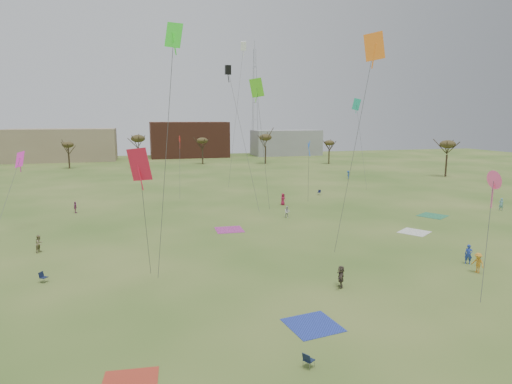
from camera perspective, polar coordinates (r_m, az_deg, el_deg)
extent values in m
plane|color=#335A1C|center=(35.89, 5.12, -11.86)|extent=(260.00, 260.00, 0.00)
imported|color=#223A9D|center=(44.27, 26.35, -7.41)|extent=(0.79, 0.75, 1.82)
imported|color=#8F845B|center=(48.21, -26.79, -6.13)|extent=(0.96, 1.05, 1.76)
imported|color=brown|center=(35.15, 11.19, -10.94)|extent=(1.15, 1.71, 1.77)
imported|color=orange|center=(42.20, 27.34, -8.33)|extent=(0.88, 1.26, 1.77)
imported|color=#68A1AD|center=(71.77, 29.74, -1.41)|extent=(0.77, 0.62, 1.83)
imported|color=#9B407D|center=(65.73, -22.84, -1.89)|extent=(0.41, 0.97, 1.64)
imported|color=silver|center=(58.00, 4.16, -2.64)|extent=(0.84, 0.69, 1.57)
imported|color=#A01B3E|center=(66.37, 3.59, -0.95)|extent=(1.05, 0.91, 1.81)
imported|color=#214B9A|center=(97.66, 12.12, 2.27)|extent=(0.92, 1.26, 1.74)
cube|color=#263BA6|center=(29.28, 7.52, -17.11)|extent=(3.59, 3.59, 0.03)
cube|color=silver|center=(53.98, 20.25, -5.02)|extent=(4.25, 4.25, 0.03)
cube|color=#B0368F|center=(51.85, -3.57, -5.02)|extent=(3.31, 3.31, 0.03)
cube|color=#2E7F53|center=(63.80, 22.36, -2.94)|extent=(4.56, 4.56, 0.03)
cube|color=#141C38|center=(39.60, -26.32, -10.12)|extent=(0.68, 0.68, 0.04)
cube|color=#141C38|center=(39.67, -26.60, -9.75)|extent=(0.37, 0.50, 0.44)
cube|color=#151F39|center=(24.86, 7.02, -21.23)|extent=(0.69, 0.69, 0.04)
cube|color=#151F39|center=(24.58, 6.69, -20.99)|extent=(0.37, 0.49, 0.44)
cube|color=#151A3A|center=(75.87, 8.33, -0.06)|extent=(0.70, 0.70, 0.04)
cube|color=#151A3A|center=(76.03, 8.42, 0.13)|extent=(0.41, 0.47, 0.44)
cube|color=red|center=(32.36, -15.20, 3.54)|extent=(1.21, 1.21, 2.38)
cube|color=red|center=(32.45, -15.13, 2.08)|extent=(0.08, 0.08, 2.14)
cylinder|color=#4C4C51|center=(33.98, -14.45, -3.84)|extent=(0.54, 1.82, 8.99)
cube|color=#33EC29|center=(32.07, -10.85, 19.76)|extent=(0.84, 0.84, 1.66)
cube|color=#33EC29|center=(31.97, -10.82, 18.73)|extent=(0.08, 0.08, 1.49)
cylinder|color=#4C4C51|center=(32.34, -11.93, 3.66)|extent=(1.73, 1.40, 17.96)
cone|color=#FF5092|center=(33.26, 28.98, 1.40)|extent=(1.32, 0.10, 1.32)
cube|color=#FF5092|center=(33.37, 28.86, -0.02)|extent=(0.08, 0.08, 2.15)
cylinder|color=#4C4C51|center=(33.17, 28.29, -5.77)|extent=(1.32, 1.21, 8.17)
cube|color=orange|center=(39.14, 15.41, 18.11)|extent=(1.14, 1.14, 2.23)
cube|color=orange|center=(39.03, 15.36, 16.98)|extent=(0.08, 0.08, 2.01)
cylinder|color=#4C4C51|center=(39.04, 12.77, 4.82)|extent=(2.24, 1.78, 18.22)
cube|color=black|center=(59.97, -3.74, 15.86)|extent=(0.73, 0.73, 1.25)
cube|color=black|center=(59.90, -3.73, 15.16)|extent=(0.08, 0.08, 1.88)
cylinder|color=#4C4C51|center=(57.77, -1.65, 6.82)|extent=(3.16, 4.68, 18.72)
cone|color=blue|center=(63.16, 7.05, 6.31)|extent=(1.23, 0.09, 1.23)
cube|color=blue|center=(63.21, 7.04, 5.60)|extent=(0.08, 0.08, 2.01)
cylinder|color=#4C4C51|center=(63.81, 6.98, 2.47)|extent=(0.25, 0.52, 8.60)
cube|color=#DD27AC|center=(57.67, -28.83, 3.81)|extent=(0.96, 0.96, 1.89)
cube|color=#DD27AC|center=(57.72, -28.77, 3.16)|extent=(0.08, 0.08, 1.70)
cylinder|color=#4C4C51|center=(55.57, -30.05, -0.40)|extent=(1.76, 5.76, 7.56)
cube|color=#5CD523|center=(57.38, 0.10, 13.66)|extent=(1.21, 1.21, 2.38)
cube|color=#5CD523|center=(57.33, 0.09, 12.83)|extent=(0.08, 0.08, 2.14)
cylinder|color=#4C4C51|center=(57.53, 0.98, 5.57)|extent=(1.81, 0.26, 16.22)
cone|color=#AE1712|center=(69.24, -10.07, 6.95)|extent=(1.05, 0.08, 1.05)
cube|color=#AE1712|center=(69.28, -10.05, 6.40)|extent=(0.08, 0.08, 1.72)
cylinder|color=#4C4C51|center=(68.21, -10.07, 3.07)|extent=(0.55, 2.80, 9.12)
cube|color=#1BA680|center=(82.02, 13.17, 11.25)|extent=(1.04, 1.04, 2.04)
cube|color=#1BA680|center=(82.00, 13.15, 10.76)|extent=(0.08, 0.08, 1.84)
cylinder|color=#4C4C51|center=(79.48, 13.81, 5.93)|extent=(0.49, 5.82, 14.84)
cube|color=white|center=(82.72, -1.66, 18.80)|extent=(0.90, 0.90, 1.55)
cube|color=white|center=(82.58, -1.65, 18.18)|extent=(0.08, 0.08, 2.32)
cylinder|color=#4C4C51|center=(79.61, -2.67, 9.99)|extent=(3.83, 3.42, 25.34)
cylinder|color=#3A2B1E|center=(125.10, -23.54, 3.86)|extent=(0.40, 0.40, 4.32)
ellipsoid|color=#473D1E|center=(124.80, -23.67, 5.77)|extent=(3.02, 3.02, 1.58)
cylinder|color=#3A2B1E|center=(119.72, -15.27, 4.36)|extent=(0.40, 0.40, 5.40)
ellipsoid|color=#473D1E|center=(119.37, -15.38, 6.85)|extent=(3.78, 3.78, 1.98)
cylinder|color=#3A2B1E|center=(126.97, -7.09, 4.75)|extent=(0.40, 0.40, 4.68)
ellipsoid|color=#473D1E|center=(126.66, -7.14, 6.79)|extent=(3.28, 3.28, 1.72)
cylinder|color=#3A2B1E|center=(126.84, 1.27, 4.95)|extent=(0.40, 0.40, 5.28)
ellipsoid|color=#473D1E|center=(126.52, 1.28, 7.26)|extent=(3.70, 3.70, 1.94)
cylinder|color=#3A2B1E|center=(128.54, 9.65, 4.64)|extent=(0.40, 0.40, 4.20)
ellipsoid|color=#473D1E|center=(128.26, 9.70, 6.45)|extent=(2.94, 2.94, 1.54)
cylinder|color=#3A2B1E|center=(107.84, 23.89, 3.22)|extent=(0.40, 0.40, 5.04)
ellipsoid|color=#473D1E|center=(107.47, 24.07, 5.80)|extent=(3.53, 3.53, 1.85)
cube|color=#937F60|center=(148.33, -24.28, 5.71)|extent=(32.00, 14.00, 10.00)
cube|color=brown|center=(152.35, -8.89, 6.91)|extent=(26.00, 16.00, 12.00)
cube|color=gray|center=(158.20, 3.99, 6.56)|extent=(24.00, 12.00, 9.00)
cylinder|color=#9EA3A8|center=(162.07, 0.11, 11.78)|extent=(0.16, 0.16, 38.00)
cylinder|color=#9EA3A8|center=(162.47, -0.43, 11.78)|extent=(0.16, 0.16, 38.00)
cylinder|color=#9EA3A8|center=(160.96, -0.29, 11.80)|extent=(0.16, 0.16, 38.00)
cylinder|color=#9EA3A8|center=(163.86, -0.21, 18.97)|extent=(0.10, 0.10, 3.00)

